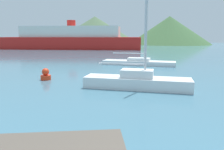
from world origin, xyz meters
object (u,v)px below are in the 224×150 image
object	(u,v)px
ferry_distant	(72,39)
buoy_marker	(46,75)
sailboat_outer	(139,62)
sailboat_inner	(137,81)

from	to	relation	value
ferry_distant	buoy_marker	xyz separation A→B (m)	(11.88, -41.17, -2.25)
sailboat_outer	buoy_marker	distance (m)	12.56
sailboat_outer	ferry_distant	world-z (taller)	sailboat_outer
sailboat_inner	sailboat_outer	size ratio (longest dim) A/B	0.70
sailboat_inner	buoy_marker	bearing A→B (deg)	170.64
sailboat_inner	ferry_distant	world-z (taller)	ferry_distant
ferry_distant	buoy_marker	world-z (taller)	ferry_distant
ferry_distant	sailboat_outer	bearing A→B (deg)	-61.14
sailboat_outer	buoy_marker	world-z (taller)	sailboat_outer
sailboat_inner	buoy_marker	size ratio (longest dim) A/B	7.69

